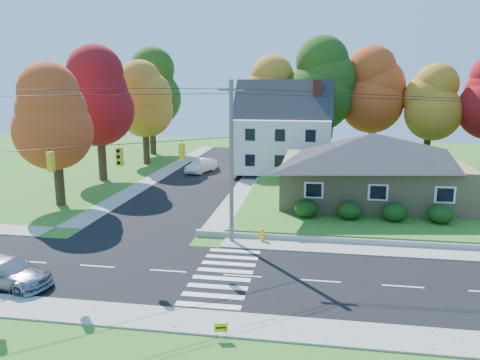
{
  "coord_description": "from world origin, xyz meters",
  "views": [
    {
      "loc": [
        3.52,
        -22.37,
        9.81
      ],
      "look_at": [
        -1.42,
        8.0,
        3.4
      ],
      "focal_mm": 35.0,
      "sensor_mm": 36.0,
      "label": 1
    }
  ],
  "objects_px": {
    "silver_sedan": "(7,272)",
    "fire_hydrant": "(262,235)",
    "ranch_house": "(371,165)",
    "white_car": "(201,166)"
  },
  "relations": [
    {
      "from": "silver_sedan",
      "to": "fire_hydrant",
      "type": "bearing_deg",
      "value": -43.01
    },
    {
      "from": "ranch_house",
      "to": "fire_hydrant",
      "type": "distance_m",
      "value": 13.27
    },
    {
      "from": "ranch_house",
      "to": "white_car",
      "type": "height_order",
      "value": "ranch_house"
    },
    {
      "from": "white_car",
      "to": "fire_hydrant",
      "type": "bearing_deg",
      "value": -50.6
    },
    {
      "from": "silver_sedan",
      "to": "white_car",
      "type": "distance_m",
      "value": 30.47
    },
    {
      "from": "ranch_house",
      "to": "silver_sedan",
      "type": "xyz_separation_m",
      "value": [
        -19.23,
        -18.98,
        -2.56
      ]
    },
    {
      "from": "silver_sedan",
      "to": "ranch_house",
      "type": "bearing_deg",
      "value": -34.57
    },
    {
      "from": "fire_hydrant",
      "to": "white_car",
      "type": "bearing_deg",
      "value": 113.06
    },
    {
      "from": "ranch_house",
      "to": "silver_sedan",
      "type": "distance_m",
      "value": 27.15
    },
    {
      "from": "ranch_house",
      "to": "white_car",
      "type": "bearing_deg",
      "value": 146.05
    }
  ]
}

